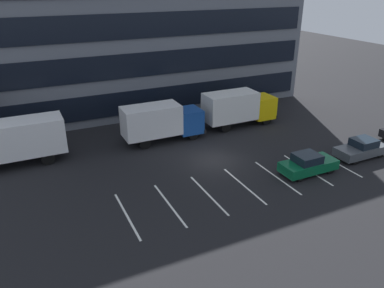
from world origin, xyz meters
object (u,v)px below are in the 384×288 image
(box_truck_white, at_px, (16,141))
(box_truck_blue, at_px, (161,121))
(sedan_charcoal, at_px, (361,149))
(box_truck_yellow, at_px, (239,107))
(sedan_forest, at_px, (308,164))

(box_truck_white, distance_m, box_truck_blue, 11.61)
(box_truck_white, height_order, sedan_charcoal, box_truck_white)
(box_truck_white, xyz_separation_m, box_truck_yellow, (19.66, -0.12, -0.05))
(sedan_forest, relative_size, sedan_charcoal, 1.01)
(sedan_forest, height_order, sedan_charcoal, sedan_forest)
(box_truck_white, xyz_separation_m, box_truck_blue, (11.60, -0.48, -0.09))
(box_truck_yellow, bearing_deg, sedan_charcoal, -63.30)
(box_truck_yellow, distance_m, sedan_forest, 10.67)
(box_truck_white, height_order, box_truck_yellow, box_truck_white)
(box_truck_yellow, xyz_separation_m, sedan_forest, (-0.54, -10.59, -1.18))
(sedan_forest, bearing_deg, box_truck_white, 150.74)
(box_truck_blue, xyz_separation_m, box_truck_yellow, (8.06, 0.36, 0.04))
(box_truck_blue, height_order, sedan_forest, box_truck_blue)
(box_truck_white, relative_size, box_truck_yellow, 1.03)
(box_truck_blue, bearing_deg, sedan_charcoal, -36.88)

